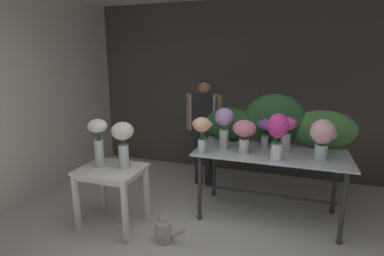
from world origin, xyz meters
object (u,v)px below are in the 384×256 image
Objects in this scene: watering_can at (164,231)px; side_table_white at (112,176)px; florist at (204,122)px; vase_violet_carnations at (266,129)px; vase_magenta_anemones at (278,132)px; vase_fuchsia_ranunculus at (287,129)px; vase_blush_stock at (322,135)px; vase_rosy_peonies at (244,132)px; display_table_glass at (270,162)px; vase_white_roses_tall at (98,138)px; vase_peach_dahlias at (202,129)px; vase_lilac_snapdragons at (224,124)px; vase_cream_lisianthus_tall at (123,138)px.

side_table_white is at bearing 172.17° from watering_can.
florist is 1.10m from vase_violet_carnations.
vase_magenta_anemones is 0.51m from vase_violet_carnations.
florist is 1.52m from vase_magenta_anemones.
vase_violet_carnations is (-0.25, 0.11, -0.04)m from vase_fuchsia_ranunculus.
vase_violet_carnations is 1.01× the size of watering_can.
vase_blush_stock is 2.01m from watering_can.
side_table_white is 1.69m from florist.
florist is at bearing 130.61° from vase_rosy_peonies.
display_table_glass is 5.01× the size of vase_violet_carnations.
vase_magenta_anemones reaches higher than side_table_white.
watering_can is (-1.17, -0.96, -1.00)m from vase_fuchsia_ranunculus.
florist is at bearing 91.20° from watering_can.
vase_blush_stock is 0.81× the size of vase_white_roses_tall.
display_table_glass is 3.19× the size of vase_white_roses_tall.
vase_fuchsia_ranunculus is at bearing -28.29° from florist.
vase_peach_dahlias is at bearing -157.21° from display_table_glass.
vase_peach_dahlias is (-0.48, -0.15, 0.03)m from vase_rosy_peonies.
watering_can is (0.83, -0.10, -0.95)m from vase_white_roses_tall.
vase_rosy_peonies is 0.92× the size of vase_peach_dahlias.
vase_magenta_anemones is at bearing -21.35° from vase_lilac_snapdragons.
watering_can is (0.68, -0.09, -0.51)m from side_table_white.
vase_violet_carnations is at bearing 119.78° from display_table_glass.
vase_rosy_peonies is 1.39m from vase_cream_lisianthus_tall.
vase_magenta_anemones reaches higher than display_table_glass.
vase_cream_lisianthus_tall reaches higher than display_table_glass.
vase_white_roses_tall is (-1.84, -0.83, 0.36)m from display_table_glass.
vase_cream_lisianthus_tall is at bearing -147.95° from vase_violet_carnations.
vase_peach_dahlias is 0.84m from vase_violet_carnations.
side_table_white is 0.47m from vase_white_roses_tall.
vase_lilac_snapdragons reaches higher than vase_peach_dahlias.
vase_white_roses_tall is 0.29m from vase_cream_lisianthus_tall.
vase_white_roses_tall is (-1.92, -0.51, -0.10)m from vase_magenta_anemones.
watering_can is (-1.09, -0.60, -1.05)m from vase_magenta_anemones.
side_table_white is 1.46× the size of vase_lilac_snapdragons.
vase_fuchsia_ranunculus reaches higher than vase_cream_lisianthus_tall.
vase_cream_lisianthus_tall is (-2.10, -0.64, -0.05)m from vase_blush_stock.
side_table_white is 1.32× the size of vase_white_roses_tall.
vase_violet_carnations is at bearing 31.36° from side_table_white.
vase_violet_carnations reaches higher than watering_can.
display_table_glass is 0.56m from vase_magenta_anemones.
vase_peach_dahlias is at bearing -75.08° from florist.
vase_lilac_snapdragons is 0.91× the size of vase_white_roses_tall.
florist reaches higher than vase_peach_dahlias.
vase_rosy_peonies is 0.75× the size of vase_cream_lisianthus_tall.
vase_lilac_snapdragons reaches higher than vase_cream_lisianthus_tall.
watering_can is at bearing -15.66° from vase_cream_lisianthus_tall.
vase_blush_stock is 1.33m from vase_peach_dahlias.
vase_fuchsia_ranunculus is at bearing 23.43° from vase_white_roses_tall.
vase_fuchsia_ranunculus reaches higher than vase_violet_carnations.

